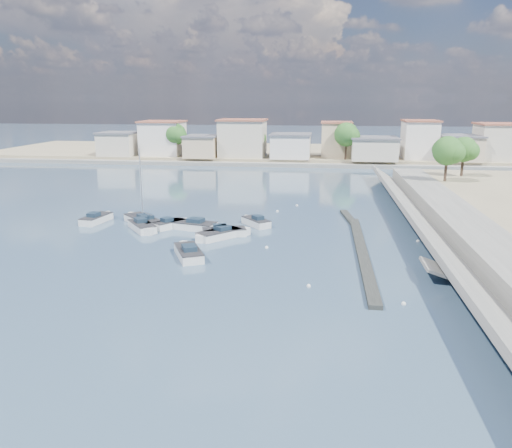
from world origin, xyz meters
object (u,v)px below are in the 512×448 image
Objects in this scene: sailboat at (142,220)px; motorboat_d at (217,235)px; motorboat_c at (189,225)px; motorboat_f at (255,222)px; motorboat_g at (143,227)px; motorboat_b at (172,224)px; motorboat_a at (188,252)px; motorboat_h at (226,232)px; motorboat_e at (98,219)px.

motorboat_d is at bearing -27.15° from sailboat.
motorboat_c is 1.55× the size of motorboat_f.
motorboat_d is 1.18× the size of motorboat_f.
motorboat_d is 0.98× the size of motorboat_g.
motorboat_f is (9.27, 2.37, 0.00)m from motorboat_b.
motorboat_f is 0.83× the size of motorboat_g.
motorboat_a is at bearing -48.63° from motorboat_g.
motorboat_h is (0.76, 1.25, 0.00)m from motorboat_d.
motorboat_h is at bearing -19.84° from sailboat.
motorboat_d is at bearing -18.84° from motorboat_e.
motorboat_a is 1.06× the size of motorboat_e.
motorboat_e is (-15.61, 5.33, 0.00)m from motorboat_d.
motorboat_e and motorboat_f have the same top height.
motorboat_a and motorboat_f have the same top height.
motorboat_h is at bearing -5.49° from motorboat_g.
motorboat_d and motorboat_g have the same top height.
motorboat_h is (16.36, -4.07, 0.00)m from motorboat_e.
motorboat_b and motorboat_f have the same top height.
motorboat_g is (-7.45, 8.46, 0.00)m from motorboat_a.
sailboat is (5.59, -0.19, 0.03)m from motorboat_e.
motorboat_a is 1.10× the size of motorboat_g.
motorboat_a is 18.32m from motorboat_e.
motorboat_c is 1.25× the size of motorboat_e.
motorboat_d is at bearing -117.27° from motorboat_f.
motorboat_a is 10.30m from motorboat_c.
motorboat_e is (-14.17, 11.61, -0.00)m from motorboat_a.
motorboat_e is 16.86m from motorboat_h.
sailboat is at bearing -1.90° from motorboat_e.
motorboat_e is 0.99× the size of motorboat_h.
motorboat_f is (7.20, 2.49, -0.00)m from motorboat_c.
motorboat_f is 0.79× the size of motorboat_h.
motorboat_e is 5.59m from sailboat.
motorboat_c is 5.10m from motorboat_g.
motorboat_a is 7.84m from motorboat_h.
motorboat_d is at bearing 77.15° from motorboat_a.
motorboat_a and motorboat_e have the same top height.
motorboat_c is 1.32× the size of motorboat_d.
motorboat_d and motorboat_f have the same top height.
sailboat reaches higher than motorboat_a.
motorboat_a is 0.61× the size of sailboat.
motorboat_a is at bearing -65.29° from motorboat_b.
motorboat_h is (9.64, -0.93, -0.00)m from motorboat_g.
motorboat_b is at bearing 30.35° from motorboat_g.
motorboat_d is at bearing -42.60° from motorboat_c.
motorboat_c is at bearing -160.90° from motorboat_f.
motorboat_f is 0.46× the size of sailboat.
motorboat_b is at bearing -18.57° from sailboat.
motorboat_b is at bearing -9.00° from motorboat_e.
motorboat_h is at bearing 58.80° from motorboat_d.
motorboat_b is 0.96× the size of motorboat_f.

